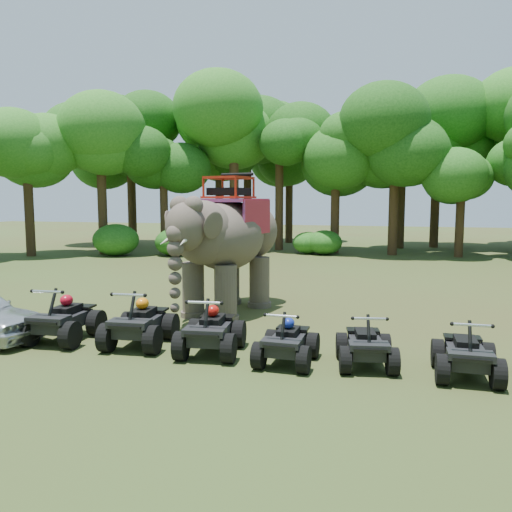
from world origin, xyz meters
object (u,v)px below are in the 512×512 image
at_px(elephant, 228,243).
at_px(atv_0, 63,313).
at_px(atv_3, 287,336).
at_px(atv_4, 366,339).
at_px(atv_5, 466,347).
at_px(atv_2, 211,324).
at_px(atv_1, 140,317).

relative_size(elephant, atv_0, 2.72).
bearing_deg(atv_3, elephant, 123.99).
xyz_separation_m(atv_4, atv_5, (1.91, -0.16, 0.02)).
bearing_deg(atv_5, atv_3, -178.58).
height_order(atv_0, atv_2, atv_0).
bearing_deg(elephant, atv_5, -21.82).
bearing_deg(atv_4, atv_5, -14.60).
relative_size(elephant, atv_2, 2.82).
height_order(atv_1, atv_3, atv_1).
bearing_deg(atv_0, atv_1, -0.01).
xyz_separation_m(atv_0, atv_2, (3.82, -0.01, -0.02)).
bearing_deg(atv_2, atv_3, -13.21).
height_order(elephant, atv_5, elephant).
relative_size(elephant, atv_1, 2.72).
height_order(atv_0, atv_1, atv_1).
bearing_deg(atv_4, elephant, 127.25).
relative_size(atv_2, atv_3, 1.13).
bearing_deg(elephant, atv_2, -64.46).
relative_size(atv_3, atv_4, 1.01).
bearing_deg(atv_4, atv_1, 169.15).
distance_m(atv_2, atv_3, 1.78).
distance_m(elephant, atv_5, 7.70).
relative_size(atv_0, atv_1, 1.00).
bearing_deg(atv_3, atv_0, 179.29).
bearing_deg(atv_3, atv_1, 175.91).
height_order(atv_3, atv_4, atv_3).
bearing_deg(atv_3, atv_2, 174.63).
height_order(elephant, atv_0, elephant).
bearing_deg(atv_0, atv_2, -3.98).
relative_size(atv_0, atv_3, 1.17).
height_order(atv_0, atv_5, atv_0).
distance_m(elephant, atv_4, 6.15).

